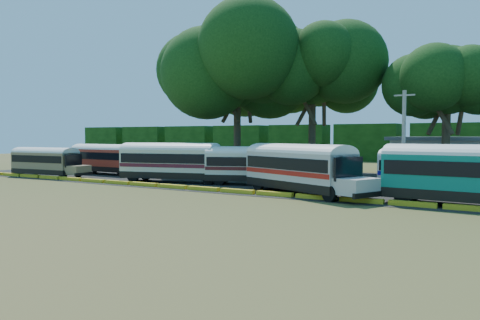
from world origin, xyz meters
The scene contains 15 objects.
ground centered at (0.00, 0.00, 0.00)m, with size 160.00×160.00×0.00m, color #314818.
asphalt_strip centered at (1.00, 12.00, 0.01)m, with size 64.00×24.00×0.02m, color black.
curb centered at (0.00, 1.00, 0.15)m, with size 53.70×0.45×0.30m.
treeline_backdrop centered at (0.00, 48.00, 3.00)m, with size 130.00×4.00×6.00m.
bus_beige centered at (-18.74, 2.29, 1.69)m, with size 9.12×2.90×2.95m.
bus_red centered at (-16.30, 7.71, 1.85)m, with size 9.88×2.78×3.22m.
bus_cream_west centered at (-4.58, 4.72, 1.98)m, with size 10.95×5.05×3.50m.
bus_cream_east centered at (2.89, 6.69, 1.82)m, with size 10.02×5.67×3.22m.
bus_white_red centered at (8.55, 2.86, 2.01)m, with size 10.95×6.74×3.55m.
bus_white_blue centered at (17.22, 7.24, 1.82)m, with size 10.08×3.99×3.23m.
bus_teal centered at (19.36, 2.51, 2.08)m, with size 11.16×3.33×3.63m.
tree_west centered at (-6.04, 17.89, 12.47)m, with size 14.20×14.20×17.71m.
tree_center centered at (1.42, 21.88, 11.72)m, with size 11.51×11.51×15.99m.
tree_east centered at (15.30, 22.34, 9.47)m, with size 9.14×9.14×12.89m.
utility_pole centered at (13.76, 11.03, 3.96)m, with size 1.60×0.30×7.69m.
Camera 1 is at (22.08, -27.25, 4.13)m, focal length 35.00 mm.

